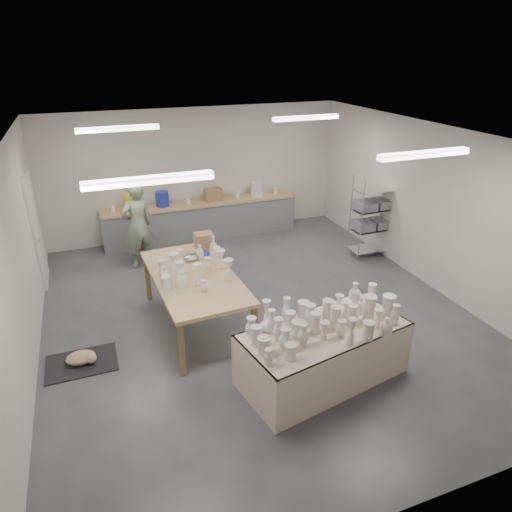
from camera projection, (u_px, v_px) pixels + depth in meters
name	position (u px, v px, depth m)	size (l,w,h in m)	color
room	(248.00, 199.00, 7.13)	(8.00, 8.02, 3.00)	#424449
back_counter	(202.00, 218.00, 10.88)	(4.60, 0.60, 1.24)	tan
wire_shelf	(373.00, 216.00, 9.79)	(0.88, 0.48, 1.80)	silver
drying_table	(323.00, 351.00, 6.24)	(2.44, 1.50, 1.18)	olive
work_table	(195.00, 272.00, 7.34)	(1.36, 2.53, 1.29)	tan
rug	(82.00, 363.00, 6.69)	(1.00, 0.70, 0.02)	black
cat	(82.00, 358.00, 6.65)	(0.47, 0.37, 0.18)	white
potter	(138.00, 225.00, 9.28)	(0.66, 0.44, 1.82)	gray
red_stool	(139.00, 248.00, 9.77)	(0.47, 0.47, 0.33)	#B5192A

